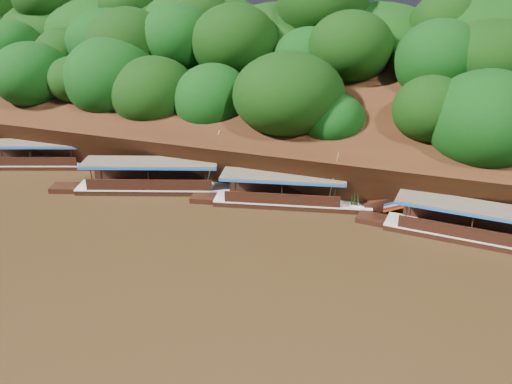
# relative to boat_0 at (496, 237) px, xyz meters

# --- Properties ---
(ground) EXTENTS (160.00, 160.00, 0.00)m
(ground) POSITION_rel_boat_0_xyz_m (-11.26, -7.35, -0.52)
(ground) COLOR black
(ground) RESTS_ON ground
(riverbank) EXTENTS (120.00, 30.06, 19.40)m
(riverbank) POSITION_rel_boat_0_xyz_m (-11.27, 15.37, 1.37)
(riverbank) COLOR black
(riverbank) RESTS_ON ground
(boat_0) EXTENTS (14.19, 3.15, 6.41)m
(boat_0) POSITION_rel_boat_0_xyz_m (0.00, 0.00, 0.00)
(boat_0) COLOR black
(boat_0) RESTS_ON ground
(boat_1) EXTENTS (13.44, 4.86, 4.97)m
(boat_1) POSITION_rel_boat_0_xyz_m (-12.74, 1.34, 0.00)
(boat_1) COLOR black
(boat_1) RESTS_ON ground
(boat_2) EXTENTS (15.24, 7.06, 5.25)m
(boat_2) POSITION_rel_boat_0_xyz_m (-22.82, 0.50, 0.03)
(boat_2) COLOR black
(boat_2) RESTS_ON ground
(boat_3) EXTENTS (12.33, 6.10, 2.65)m
(boat_3) POSITION_rel_boat_0_xyz_m (-35.47, 1.61, -0.01)
(boat_3) COLOR black
(boat_3) RESTS_ON ground
(reeds) EXTENTS (48.46, 2.14, 2.26)m
(reeds) POSITION_rel_boat_0_xyz_m (-13.49, 2.26, 0.40)
(reeds) COLOR #316519
(reeds) RESTS_ON ground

